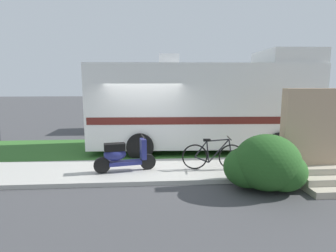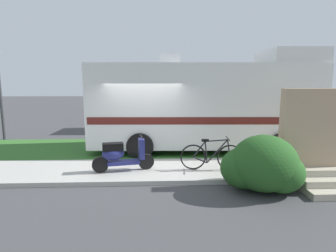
% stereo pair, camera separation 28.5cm
% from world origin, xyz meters
% --- Properties ---
extents(ground_plane, '(80.00, 80.00, 0.00)m').
position_xyz_m(ground_plane, '(0.00, 0.00, 0.00)').
color(ground_plane, '#424244').
extents(sidewalk, '(24.00, 2.00, 0.12)m').
position_xyz_m(sidewalk, '(0.00, -1.20, 0.06)').
color(sidewalk, '#ADAAA3').
rests_on(sidewalk, ground).
extents(grass_strip, '(24.00, 3.40, 0.08)m').
position_xyz_m(grass_strip, '(0.00, 1.50, 0.04)').
color(grass_strip, '#336628').
rests_on(grass_strip, ground).
extents(motorhome_rv, '(8.04, 2.84, 3.66)m').
position_xyz_m(motorhome_rv, '(2.22, 1.28, 1.74)').
color(motorhome_rv, silver).
rests_on(motorhome_rv, ground).
extents(scooter, '(1.68, 0.60, 0.97)m').
position_xyz_m(scooter, '(-0.55, -1.36, 0.58)').
color(scooter, black).
rests_on(scooter, ground).
extents(bicycle, '(1.74, 0.52, 0.91)m').
position_xyz_m(bicycle, '(1.96, -1.36, 0.52)').
color(bicycle, black).
rests_on(bicycle, ground).
extents(pickup_truck_near, '(5.60, 2.32, 1.82)m').
position_xyz_m(pickup_truck_near, '(-0.10, 5.72, 0.97)').
color(pickup_truck_near, silver).
rests_on(pickup_truck_near, ground).
extents(porch_steps, '(2.00, 1.26, 2.40)m').
position_xyz_m(porch_steps, '(4.51, -2.29, 0.97)').
color(porch_steps, '#B2A893').
rests_on(porch_steps, ground).
extents(bush_by_porch, '(1.87, 1.40, 1.32)m').
position_xyz_m(bush_by_porch, '(2.88, -2.69, 0.62)').
color(bush_by_porch, '#23511E').
rests_on(bush_by_porch, ground).
extents(bottle_green, '(0.07, 0.07, 0.30)m').
position_xyz_m(bottle_green, '(4.87, -1.08, 0.25)').
color(bottle_green, '#19722D').
rests_on(bottle_green, ground).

